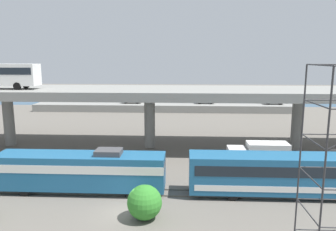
{
  "coord_description": "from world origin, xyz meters",
  "views": [
    {
      "loc": [
        4.89,
        -24.87,
        12.59
      ],
      "look_at": [
        2.63,
        19.26,
        4.7
      ],
      "focal_mm": 34.89,
      "sensor_mm": 36.0,
      "label": 1
    }
  ],
  "objects_px": {
    "train_locomotive": "(73,169)",
    "parked_car_2": "(274,101)",
    "parked_car_6": "(184,99)",
    "parked_car_5": "(249,98)",
    "parked_car_0": "(72,97)",
    "parked_car_1": "(132,100)",
    "train_coach_lead": "(310,174)",
    "service_truck_west": "(259,155)",
    "parked_car_3": "(224,98)",
    "parked_car_4": "(205,100)"
  },
  "relations": [
    {
      "from": "parked_car_0",
      "to": "parked_car_3",
      "type": "relative_size",
      "value": 0.97
    },
    {
      "from": "parked_car_2",
      "to": "parked_car_3",
      "type": "bearing_deg",
      "value": -26.55
    },
    {
      "from": "parked_car_6",
      "to": "parked_car_1",
      "type": "bearing_deg",
      "value": -169.1
    },
    {
      "from": "parked_car_3",
      "to": "train_coach_lead",
      "type": "bearing_deg",
      "value": 91.65
    },
    {
      "from": "train_locomotive",
      "to": "parked_car_2",
      "type": "height_order",
      "value": "train_locomotive"
    },
    {
      "from": "service_truck_west",
      "to": "parked_car_1",
      "type": "xyz_separation_m",
      "value": [
        -21.36,
        41.0,
        0.81
      ]
    },
    {
      "from": "parked_car_2",
      "to": "parked_car_1",
      "type": "bearing_deg",
      "value": -0.1
    },
    {
      "from": "train_locomotive",
      "to": "train_coach_lead",
      "type": "xyz_separation_m",
      "value": [
        21.97,
        -0.0,
        -0.02
      ]
    },
    {
      "from": "parked_car_0",
      "to": "parked_car_5",
      "type": "bearing_deg",
      "value": 0.33
    },
    {
      "from": "parked_car_1",
      "to": "parked_car_3",
      "type": "relative_size",
      "value": 1.06
    },
    {
      "from": "parked_car_1",
      "to": "parked_car_5",
      "type": "xyz_separation_m",
      "value": [
        28.92,
        4.8,
        -0.0
      ]
    },
    {
      "from": "service_truck_west",
      "to": "parked_car_1",
      "type": "height_order",
      "value": "parked_car_1"
    },
    {
      "from": "service_truck_west",
      "to": "parked_car_6",
      "type": "relative_size",
      "value": 1.68
    },
    {
      "from": "parked_car_1",
      "to": "parked_car_2",
      "type": "xyz_separation_m",
      "value": [
        33.8,
        -0.06,
        0.0
      ]
    },
    {
      "from": "parked_car_0",
      "to": "train_coach_lead",
      "type": "bearing_deg",
      "value": -52.68
    },
    {
      "from": "parked_car_5",
      "to": "train_coach_lead",
      "type": "bearing_deg",
      "value": -95.02
    },
    {
      "from": "train_locomotive",
      "to": "service_truck_west",
      "type": "distance_m",
      "value": 20.54
    },
    {
      "from": "parked_car_0",
      "to": "parked_car_5",
      "type": "relative_size",
      "value": 0.97
    },
    {
      "from": "train_locomotive",
      "to": "parked_car_5",
      "type": "distance_m",
      "value": 59.62
    },
    {
      "from": "service_truck_west",
      "to": "parked_car_3",
      "type": "height_order",
      "value": "parked_car_3"
    },
    {
      "from": "service_truck_west",
      "to": "parked_car_5",
      "type": "bearing_deg",
      "value": -99.37
    },
    {
      "from": "train_locomotive",
      "to": "parked_car_1",
      "type": "bearing_deg",
      "value": -87.33
    },
    {
      "from": "parked_car_0",
      "to": "service_truck_west",
      "type": "bearing_deg",
      "value": -50.48
    },
    {
      "from": "train_locomotive",
      "to": "parked_car_0",
      "type": "bearing_deg",
      "value": -70.81
    },
    {
      "from": "train_locomotive",
      "to": "parked_car_1",
      "type": "relative_size",
      "value": 3.74
    },
    {
      "from": "parked_car_1",
      "to": "parked_car_5",
      "type": "bearing_deg",
      "value": 9.43
    },
    {
      "from": "train_locomotive",
      "to": "parked_car_6",
      "type": "distance_m",
      "value": 52.0
    },
    {
      "from": "train_locomotive",
      "to": "parked_car_2",
      "type": "relative_size",
      "value": 3.76
    },
    {
      "from": "service_truck_west",
      "to": "parked_car_5",
      "type": "xyz_separation_m",
      "value": [
        7.56,
        45.8,
        0.81
      ]
    },
    {
      "from": "parked_car_5",
      "to": "service_truck_west",
      "type": "bearing_deg",
      "value": -99.37
    },
    {
      "from": "parked_car_3",
      "to": "parked_car_4",
      "type": "relative_size",
      "value": 0.96
    },
    {
      "from": "parked_car_2",
      "to": "parked_car_3",
      "type": "relative_size",
      "value": 1.05
    },
    {
      "from": "train_locomotive",
      "to": "parked_car_6",
      "type": "relative_size",
      "value": 4.18
    },
    {
      "from": "service_truck_west",
      "to": "parked_car_0",
      "type": "relative_size",
      "value": 1.64
    },
    {
      "from": "parked_car_4",
      "to": "train_locomotive",
      "type": "bearing_deg",
      "value": 72.42
    },
    {
      "from": "parked_car_0",
      "to": "train_locomotive",
      "type": "bearing_deg",
      "value": -70.81
    },
    {
      "from": "train_locomotive",
      "to": "parked_car_0",
      "type": "relative_size",
      "value": 4.08
    },
    {
      "from": "parked_car_1",
      "to": "parked_car_3",
      "type": "distance_m",
      "value": 23.33
    },
    {
      "from": "train_locomotive",
      "to": "parked_car_5",
      "type": "height_order",
      "value": "train_locomotive"
    },
    {
      "from": "parked_car_3",
      "to": "parked_car_5",
      "type": "relative_size",
      "value": 1.0
    },
    {
      "from": "parked_car_0",
      "to": "parked_car_1",
      "type": "xyz_separation_m",
      "value": [
        16.21,
        -4.54,
        0.0
      ]
    },
    {
      "from": "parked_car_0",
      "to": "parked_car_1",
      "type": "bearing_deg",
      "value": -15.66
    },
    {
      "from": "parked_car_0",
      "to": "parked_car_3",
      "type": "xyz_separation_m",
      "value": [
        38.89,
        0.96,
        0.0
      ]
    },
    {
      "from": "parked_car_6",
      "to": "train_coach_lead",
      "type": "bearing_deg",
      "value": -77.2
    },
    {
      "from": "train_coach_lead",
      "to": "parked_car_6",
      "type": "distance_m",
      "value": 52.25
    },
    {
      "from": "parked_car_2",
      "to": "parked_car_3",
      "type": "xyz_separation_m",
      "value": [
        -11.13,
        5.56,
        -0.0
      ]
    },
    {
      "from": "train_locomotive",
      "to": "train_coach_lead",
      "type": "distance_m",
      "value": 21.97
    },
    {
      "from": "train_locomotive",
      "to": "parked_car_4",
      "type": "relative_size",
      "value": 3.81
    },
    {
      "from": "train_coach_lead",
      "to": "parked_car_0",
      "type": "relative_size",
      "value": 5.31
    },
    {
      "from": "parked_car_0",
      "to": "parked_car_4",
      "type": "height_order",
      "value": "same"
    }
  ]
}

